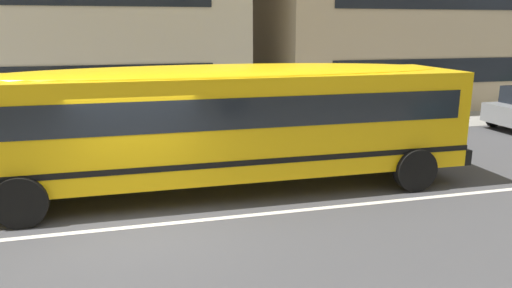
% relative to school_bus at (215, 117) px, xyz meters
% --- Properties ---
extents(ground_plane, '(400.00, 400.00, 0.00)m').
position_rel_school_bus_xyz_m(ground_plane, '(-1.88, -1.85, -1.78)').
color(ground_plane, '#424244').
extents(sidewalk_far, '(120.00, 3.00, 0.01)m').
position_rel_school_bus_xyz_m(sidewalk_far, '(-1.88, 6.36, -1.77)').
color(sidewalk_far, gray).
rests_on(sidewalk_far, ground_plane).
extents(lane_centreline, '(110.00, 0.16, 0.01)m').
position_rel_school_bus_xyz_m(lane_centreline, '(-1.88, -1.85, -1.78)').
color(lane_centreline, silver).
rests_on(lane_centreline, ground_plane).
extents(school_bus, '(13.40, 3.20, 2.99)m').
position_rel_school_bus_xyz_m(school_bus, '(0.00, 0.00, 0.00)').
color(school_bus, yellow).
rests_on(school_bus, ground_plane).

